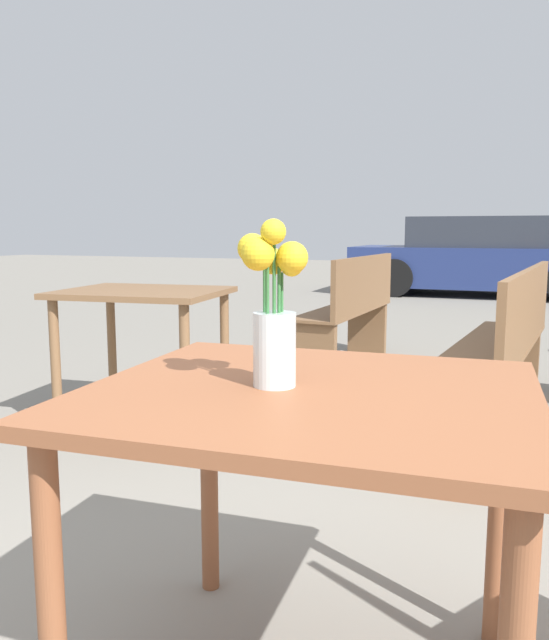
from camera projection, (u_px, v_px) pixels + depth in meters
table_front at (311, 434)px, 1.30m from camera, size 0.96×0.88×0.72m
flower_vase at (273, 313)px, 1.27m from camera, size 0.15×0.14×0.34m
bench_near at (507, 343)px, 3.16m from camera, size 0.54×1.85×0.85m
bench_middle at (352, 309)px, 4.69m from camera, size 0.42×1.42×0.85m
table_back at (143, 313)px, 3.29m from camera, size 0.90×0.77×0.73m
parked_car at (481, 258)px, 10.07m from camera, size 4.04×1.82×1.25m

